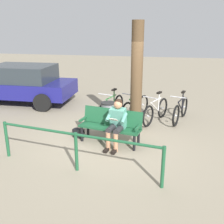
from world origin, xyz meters
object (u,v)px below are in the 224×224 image
Objects in this scene: bicycle_green at (180,110)px; bicycle_purple at (135,107)px; handbag at (79,133)px; bicycle_silver at (156,111)px; person_reading at (117,121)px; tree_trunk at (137,78)px; parked_car at (20,83)px; litter_bin at (108,116)px; bicycle_black at (111,107)px; bench at (111,124)px.

bicycle_green and bicycle_purple have the same top height.
handbag is 0.19× the size of bicycle_silver.
person_reading is 2.25m from bicycle_purple.
bicycle_green is 0.79m from bicycle_silver.
bicycle_silver is (-0.55, -0.76, -1.16)m from tree_trunk.
person_reading is 5.41m from parked_car.
person_reading is at bearing 112.81° from litter_bin.
bicycle_black is (0.55, -2.08, -0.31)m from person_reading.
litter_bin is at bearing -3.25° from bicycle_purple.
bicycle_silver is at bearing 102.65° from bicycle_black.
tree_trunk is 5.16m from parked_car.
bicycle_silver is 0.72m from bicycle_purple.
bicycle_black is (1.44, -0.11, 0.00)m from bicycle_silver.
tree_trunk is 1.88× the size of bicycle_black.
bicycle_green is (-1.31, -0.99, -1.16)m from tree_trunk.
tree_trunk reaches higher than bench.
bicycle_black is 0.38× the size of parked_car.
handbag is 1.86m from bicycle_black.
bicycle_black is at bearing -63.54° from person_reading.
bicycle_green is 0.38× the size of parked_car.
person_reading is 1.27m from handbag.
person_reading is at bearing 19.01° from bicycle_purple.
parked_car is at bearing -89.15° from bicycle_black.
bicycle_purple reaches higher than bench.
bicycle_silver is (-1.07, -1.77, -0.15)m from bench.
bicycle_green is at bearing -143.07° from tree_trunk.
tree_trunk reaches higher than bicycle_purple.
bench is at bearing 173.34° from handbag.
bicycle_silver is 1.44m from bicycle_black.
tree_trunk is at bearing -105.73° from bench.
bicycle_black is (0.13, -1.07, -0.06)m from litter_bin.
litter_bin is (0.24, -0.80, -0.09)m from bench.
handbag is 1.02m from litter_bin.
bicycle_silver and bicycle_purple have the same top height.
litter_bin reaches higher than handbag.
parked_car is (3.95, -2.17, 0.36)m from litter_bin.
bicycle_silver is at bearing 94.40° from bicycle_purple.
litter_bin is at bearing -55.53° from person_reading.
bicycle_green is at bearing 113.65° from bicycle_purple.
tree_trunk reaches higher than bicycle_silver.
bicycle_purple is at bearing -73.88° from bicycle_green.
bicycle_green is (-2.07, -1.19, -0.06)m from litter_bin.
bench is 1.02× the size of bicycle_black.
bicycle_purple and bicycle_black have the same top height.
litter_bin is at bearing 14.93° from tree_trunk.
person_reading reaches higher than bicycle_green.
tree_trunk reaches higher than parked_car.
tree_trunk is at bearing -148.13° from handbag.
bench reaches higher than handbag.
bicycle_green is 6.12m from parked_car.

